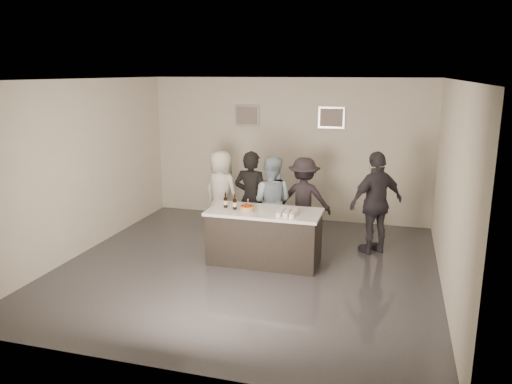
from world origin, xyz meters
TOP-DOWN VIEW (x-y plane):
  - floor at (0.00, 0.00)m, footprint 6.00×6.00m
  - ceiling at (0.00, 0.00)m, footprint 6.00×6.00m
  - wall_back at (0.00, 3.00)m, footprint 6.00×0.04m
  - wall_front at (0.00, -3.00)m, footprint 6.00×0.04m
  - wall_left at (-3.00, 0.00)m, footprint 0.04×6.00m
  - wall_right at (3.00, 0.00)m, footprint 0.04×6.00m
  - picture_left at (-0.90, 2.97)m, footprint 0.54×0.04m
  - picture_right at (0.90, 2.97)m, footprint 0.54×0.04m
  - bar_counter at (0.20, 0.29)m, footprint 1.86×0.86m
  - cake at (-0.06, 0.18)m, footprint 0.23×0.23m
  - beer_bottle_a at (-0.47, 0.30)m, footprint 0.07×0.07m
  - beer_bottle_b at (-0.29, 0.22)m, footprint 0.07×0.07m
  - tumbler_cluster at (0.62, 0.15)m, footprint 0.30×0.40m
  - candles at (-0.11, 0.03)m, footprint 0.24×0.08m
  - person_main_black at (-0.24, 1.02)m, footprint 0.68×0.48m
  - person_main_blue at (0.10, 1.14)m, footprint 0.81×0.63m
  - person_guest_left at (-1.06, 1.69)m, footprint 0.92×0.77m
  - person_guest_right at (1.94, 1.29)m, footprint 1.09×1.02m
  - person_guest_back at (0.61, 1.64)m, footprint 1.07×0.68m

SIDE VIEW (x-z plane):
  - floor at x=0.00m, z-range 0.00..0.00m
  - bar_counter at x=0.20m, z-range 0.00..0.90m
  - person_guest_back at x=0.61m, z-range 0.00..1.58m
  - person_guest_left at x=-1.06m, z-range 0.00..1.62m
  - person_main_blue at x=0.10m, z-range 0.00..1.66m
  - person_main_black at x=-0.24m, z-range 0.00..1.76m
  - person_guest_right at x=1.94m, z-range 0.00..1.80m
  - candles at x=-0.11m, z-range 0.90..0.91m
  - cake at x=-0.06m, z-range 0.90..0.97m
  - tumbler_cluster at x=0.62m, z-range 0.90..0.98m
  - beer_bottle_a at x=-0.47m, z-range 0.90..1.16m
  - beer_bottle_b at x=-0.29m, z-range 0.90..1.16m
  - wall_back at x=0.00m, z-range 0.00..3.00m
  - wall_front at x=0.00m, z-range 0.00..3.00m
  - wall_left at x=-3.00m, z-range 0.00..3.00m
  - wall_right at x=3.00m, z-range 0.00..3.00m
  - picture_left at x=-0.90m, z-range 1.98..2.42m
  - picture_right at x=0.90m, z-range 1.98..2.42m
  - ceiling at x=0.00m, z-range 3.00..3.00m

